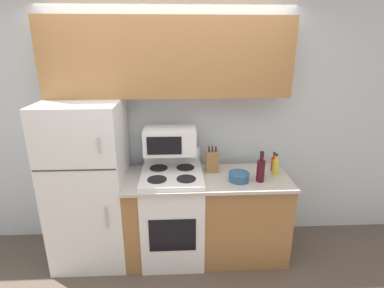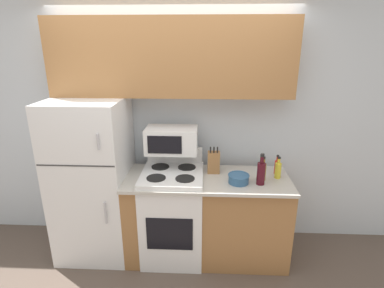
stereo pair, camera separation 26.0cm
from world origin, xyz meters
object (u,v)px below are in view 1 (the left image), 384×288
at_px(bowl, 239,176).
at_px(bottle_hot_sauce, 273,163).
at_px(refrigerator, 90,183).
at_px(bottle_cooking_spray, 275,166).
at_px(stove, 173,214).
at_px(microwave, 170,141).
at_px(knife_block, 212,161).
at_px(bottle_wine_red, 261,170).
at_px(bottle_vinegar, 262,168).

height_order(bowl, bottle_hot_sauce, bottle_hot_sauce).
bearing_deg(refrigerator, bottle_cooking_spray, -1.11).
relative_size(refrigerator, bottle_cooking_spray, 7.49).
bearing_deg(stove, microwave, 95.70).
xyz_separation_m(refrigerator, knife_block, (1.23, 0.07, 0.18)).
xyz_separation_m(microwave, knife_block, (0.42, -0.01, -0.22)).
height_order(bottle_wine_red, bottle_vinegar, bottle_wine_red).
xyz_separation_m(bottle_cooking_spray, bottle_vinegar, (-0.16, -0.06, 0.01)).
relative_size(stove, bottle_wine_red, 3.67).
relative_size(refrigerator, microwave, 3.22).
bearing_deg(bottle_wine_red, bottle_cooking_spray, 37.38).
bearing_deg(knife_block, bowl, -45.83).
bearing_deg(bottle_wine_red, bottle_vinegar, 68.20).
xyz_separation_m(stove, bottle_cooking_spray, (1.03, 0.02, 0.50)).
bearing_deg(bowl, knife_block, 134.17).
bearing_deg(bottle_vinegar, stove, 177.42).
bearing_deg(knife_block, bottle_hot_sauce, -0.90).
distance_m(stove, bowl, 0.79).
xyz_separation_m(stove, bottle_wine_red, (0.84, -0.13, 0.53)).
height_order(refrigerator, stove, refrigerator).
bearing_deg(microwave, knife_block, -2.00).
height_order(refrigerator, knife_block, refrigerator).
bearing_deg(bottle_hot_sauce, knife_block, 179.10).
distance_m(stove, bottle_cooking_spray, 1.14).
bearing_deg(bottle_cooking_spray, microwave, 173.17).
xyz_separation_m(bowl, bottle_vinegar, (0.24, 0.07, 0.05)).
bearing_deg(bowl, bottle_cooking_spray, 18.02).
xyz_separation_m(refrigerator, bottle_cooking_spray, (1.85, -0.04, 0.16)).
height_order(microwave, bottle_wine_red, microwave).
distance_m(bowl, bottle_vinegar, 0.25).
bearing_deg(microwave, bottle_wine_red, -17.57).
distance_m(knife_block, bottle_wine_red, 0.50).
xyz_separation_m(microwave, bottle_hot_sauce, (1.06, -0.02, -0.26)).
bearing_deg(microwave, bottle_hot_sauce, -1.34).
bearing_deg(bowl, bottle_wine_red, -5.15).
distance_m(microwave, bottle_cooking_spray, 1.08).
relative_size(stove, bowl, 5.44).
height_order(bowl, bottle_vinegar, bottle_vinegar).
distance_m(refrigerator, stove, 0.89).
relative_size(bowl, bottle_vinegar, 0.84).
xyz_separation_m(microwave, bottle_cooking_spray, (1.05, -0.13, -0.25)).
distance_m(microwave, bowl, 0.76).
distance_m(refrigerator, knife_block, 1.25).
bearing_deg(bottle_cooking_spray, stove, -178.91).
distance_m(refrigerator, bottle_vinegar, 1.71).
bearing_deg(microwave, bottle_vinegar, -11.70).
relative_size(knife_block, bowl, 1.36).
distance_m(microwave, bottle_vinegar, 0.94).
relative_size(bowl, bottle_wine_red, 0.67).
distance_m(microwave, knife_block, 0.48).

